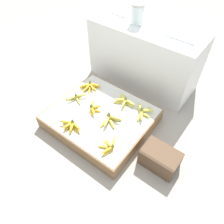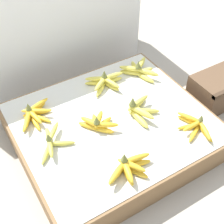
{
  "view_description": "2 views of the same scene",
  "coord_description": "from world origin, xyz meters",
  "px_view_note": "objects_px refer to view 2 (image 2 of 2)",
  "views": [
    {
      "loc": [
        0.97,
        -1.09,
        1.78
      ],
      "look_at": [
        0.09,
        0.06,
        0.18
      ],
      "focal_mm": 35.0,
      "sensor_mm": 36.0,
      "label": 1
    },
    {
      "loc": [
        -0.58,
        -0.95,
        1.3
      ],
      "look_at": [
        0.02,
        0.04,
        0.16
      ],
      "focal_mm": 50.0,
      "sensor_mm": 36.0,
      "label": 2
    }
  ],
  "objects_px": {
    "banana_bunch_middle_midright": "(139,109)",
    "banana_bunch_middle_midleft": "(98,124)",
    "banana_bunch_back_left": "(34,115)",
    "banana_bunch_back_midright": "(105,82)",
    "banana_bunch_front_midleft": "(128,168)",
    "banana_bunch_front_right": "(195,126)",
    "banana_bunch_middle_left": "(52,142)",
    "banana_bunch_back_right": "(139,70)",
    "wooden_crate": "(219,89)"
  },
  "relations": [
    {
      "from": "banana_bunch_front_midleft",
      "to": "banana_bunch_back_midright",
      "type": "bearing_deg",
      "value": 69.46
    },
    {
      "from": "banana_bunch_middle_left",
      "to": "banana_bunch_front_right",
      "type": "bearing_deg",
      "value": -22.72
    },
    {
      "from": "banana_bunch_front_right",
      "to": "banana_bunch_back_midright",
      "type": "relative_size",
      "value": 1.01
    },
    {
      "from": "banana_bunch_front_midleft",
      "to": "banana_bunch_middle_midleft",
      "type": "height_order",
      "value": "banana_bunch_front_midleft"
    },
    {
      "from": "banana_bunch_middle_midright",
      "to": "banana_bunch_middle_left",
      "type": "bearing_deg",
      "value": 175.65
    },
    {
      "from": "wooden_crate",
      "to": "banana_bunch_middle_midright",
      "type": "distance_m",
      "value": 0.58
    },
    {
      "from": "wooden_crate",
      "to": "banana_bunch_front_midleft",
      "type": "bearing_deg",
      "value": -163.21
    },
    {
      "from": "banana_bunch_middle_midleft",
      "to": "banana_bunch_middle_midright",
      "type": "relative_size",
      "value": 0.82
    },
    {
      "from": "wooden_crate",
      "to": "banana_bunch_middle_midleft",
      "type": "distance_m",
      "value": 0.81
    },
    {
      "from": "banana_bunch_middle_left",
      "to": "banana_bunch_middle_midleft",
      "type": "xyz_separation_m",
      "value": [
        0.24,
        -0.01,
        0.0
      ]
    },
    {
      "from": "banana_bunch_front_midleft",
      "to": "banana_bunch_front_right",
      "type": "distance_m",
      "value": 0.43
    },
    {
      "from": "banana_bunch_middle_midleft",
      "to": "banana_bunch_middle_midright",
      "type": "distance_m",
      "value": 0.23
    },
    {
      "from": "banana_bunch_middle_midleft",
      "to": "banana_bunch_back_right",
      "type": "bearing_deg",
      "value": 30.97
    },
    {
      "from": "banana_bunch_front_right",
      "to": "banana_bunch_back_right",
      "type": "xyz_separation_m",
      "value": [
        0.02,
        0.51,
        0.01
      ]
    },
    {
      "from": "banana_bunch_front_midleft",
      "to": "banana_bunch_middle_left",
      "type": "height_order",
      "value": "banana_bunch_front_midleft"
    },
    {
      "from": "wooden_crate",
      "to": "banana_bunch_middle_midright",
      "type": "xyz_separation_m",
      "value": [
        -0.57,
        0.03,
        0.09
      ]
    },
    {
      "from": "banana_bunch_front_midleft",
      "to": "banana_bunch_middle_midleft",
      "type": "distance_m",
      "value": 0.3
    },
    {
      "from": "banana_bunch_back_left",
      "to": "banana_bunch_back_midright",
      "type": "distance_m",
      "value": 0.44
    },
    {
      "from": "banana_bunch_middle_midright",
      "to": "banana_bunch_back_left",
      "type": "bearing_deg",
      "value": 152.19
    },
    {
      "from": "banana_bunch_front_right",
      "to": "banana_bunch_middle_midright",
      "type": "distance_m",
      "value": 0.29
    },
    {
      "from": "banana_bunch_front_midleft",
      "to": "banana_bunch_middle_midright",
      "type": "xyz_separation_m",
      "value": [
        0.25,
        0.28,
        0.0
      ]
    },
    {
      "from": "banana_bunch_front_right",
      "to": "banana_bunch_back_left",
      "type": "xyz_separation_m",
      "value": [
        -0.65,
        0.49,
        0.0
      ]
    },
    {
      "from": "banana_bunch_middle_midleft",
      "to": "banana_bunch_back_midright",
      "type": "bearing_deg",
      "value": 53.8
    },
    {
      "from": "banana_bunch_middle_midright",
      "to": "banana_bunch_middle_midleft",
      "type": "bearing_deg",
      "value": 174.17
    },
    {
      "from": "banana_bunch_front_right",
      "to": "banana_bunch_middle_midleft",
      "type": "distance_m",
      "value": 0.48
    },
    {
      "from": "banana_bunch_front_midleft",
      "to": "banana_bunch_middle_midright",
      "type": "bearing_deg",
      "value": 47.9
    },
    {
      "from": "banana_bunch_middle_left",
      "to": "wooden_crate",
      "type": "bearing_deg",
      "value": -3.52
    },
    {
      "from": "banana_bunch_middle_midleft",
      "to": "banana_bunch_back_midright",
      "type": "distance_m",
      "value": 0.33
    },
    {
      "from": "wooden_crate",
      "to": "banana_bunch_back_midright",
      "type": "distance_m",
      "value": 0.69
    },
    {
      "from": "banana_bunch_back_midright",
      "to": "banana_bunch_middle_left",
      "type": "bearing_deg",
      "value": -149.82
    },
    {
      "from": "banana_bunch_back_midright",
      "to": "banana_bunch_back_right",
      "type": "distance_m",
      "value": 0.23
    },
    {
      "from": "banana_bunch_front_right",
      "to": "banana_bunch_back_midright",
      "type": "distance_m",
      "value": 0.57
    },
    {
      "from": "banana_bunch_front_right",
      "to": "wooden_crate",
      "type": "bearing_deg",
      "value": 27.68
    },
    {
      "from": "banana_bunch_middle_left",
      "to": "banana_bunch_middle_midright",
      "type": "bearing_deg",
      "value": -4.35
    },
    {
      "from": "banana_bunch_front_midleft",
      "to": "banana_bunch_back_left",
      "type": "relative_size",
      "value": 1.19
    },
    {
      "from": "banana_bunch_front_midleft",
      "to": "banana_bunch_middle_midleft",
      "type": "bearing_deg",
      "value": 86.79
    },
    {
      "from": "banana_bunch_front_midleft",
      "to": "banana_bunch_middle_midleft",
      "type": "xyz_separation_m",
      "value": [
        0.02,
        0.3,
        -0.0
      ]
    },
    {
      "from": "banana_bunch_front_midleft",
      "to": "banana_bunch_middle_midleft",
      "type": "relative_size",
      "value": 1.4
    },
    {
      "from": "banana_bunch_middle_midleft",
      "to": "banana_bunch_back_midright",
      "type": "xyz_separation_m",
      "value": [
        0.2,
        0.27,
        0.0
      ]
    },
    {
      "from": "banana_bunch_middle_left",
      "to": "banana_bunch_front_midleft",
      "type": "bearing_deg",
      "value": -54.09
    },
    {
      "from": "banana_bunch_back_left",
      "to": "banana_bunch_back_midright",
      "type": "height_order",
      "value": "banana_bunch_back_midright"
    },
    {
      "from": "wooden_crate",
      "to": "banana_bunch_middle_midright",
      "type": "relative_size",
      "value": 1.54
    },
    {
      "from": "banana_bunch_front_right",
      "to": "banana_bunch_middle_midleft",
      "type": "bearing_deg",
      "value": 147.47
    },
    {
      "from": "banana_bunch_middle_left",
      "to": "banana_bunch_back_right",
      "type": "relative_size",
      "value": 0.85
    },
    {
      "from": "wooden_crate",
      "to": "banana_bunch_front_midleft",
      "type": "height_order",
      "value": "banana_bunch_front_midleft"
    },
    {
      "from": "banana_bunch_front_right",
      "to": "banana_bunch_middle_midright",
      "type": "bearing_deg",
      "value": 126.54
    },
    {
      "from": "banana_bunch_middle_left",
      "to": "banana_bunch_back_right",
      "type": "height_order",
      "value": "banana_bunch_back_right"
    },
    {
      "from": "banana_bunch_back_right",
      "to": "banana_bunch_middle_midleft",
      "type": "bearing_deg",
      "value": -149.03
    },
    {
      "from": "banana_bunch_back_right",
      "to": "banana_bunch_back_left",
      "type": "bearing_deg",
      "value": -177.84
    },
    {
      "from": "banana_bunch_middle_midright",
      "to": "banana_bunch_back_midright",
      "type": "xyz_separation_m",
      "value": [
        -0.04,
        0.29,
        -0.0
      ]
    }
  ]
}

